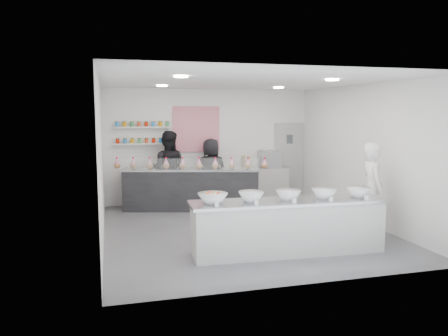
# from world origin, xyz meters

# --- Properties ---
(floor) EXTENTS (6.00, 6.00, 0.00)m
(floor) POSITION_xyz_m (0.00, 0.00, 0.00)
(floor) COLOR #515156
(floor) RESTS_ON ground
(ceiling) EXTENTS (6.00, 6.00, 0.00)m
(ceiling) POSITION_xyz_m (0.00, 0.00, 3.00)
(ceiling) COLOR white
(ceiling) RESTS_ON floor
(back_wall) EXTENTS (5.50, 0.00, 5.50)m
(back_wall) POSITION_xyz_m (0.00, 3.00, 1.50)
(back_wall) COLOR white
(back_wall) RESTS_ON floor
(left_wall) EXTENTS (0.00, 6.00, 6.00)m
(left_wall) POSITION_xyz_m (-2.75, 0.00, 1.50)
(left_wall) COLOR white
(left_wall) RESTS_ON floor
(right_wall) EXTENTS (0.00, 6.00, 6.00)m
(right_wall) POSITION_xyz_m (2.75, 0.00, 1.50)
(right_wall) COLOR white
(right_wall) RESTS_ON floor
(back_door) EXTENTS (0.88, 0.04, 2.10)m
(back_door) POSITION_xyz_m (2.30, 2.97, 1.05)
(back_door) COLOR #A1A09D
(back_door) RESTS_ON floor
(pattern_panel) EXTENTS (1.25, 0.03, 1.20)m
(pattern_panel) POSITION_xyz_m (-0.35, 2.98, 1.95)
(pattern_panel) COLOR red
(pattern_panel) RESTS_ON back_wall
(jar_shelf_lower) EXTENTS (1.45, 0.22, 0.04)m
(jar_shelf_lower) POSITION_xyz_m (-1.75, 2.90, 1.60)
(jar_shelf_lower) COLOR silver
(jar_shelf_lower) RESTS_ON back_wall
(jar_shelf_upper) EXTENTS (1.45, 0.22, 0.04)m
(jar_shelf_upper) POSITION_xyz_m (-1.75, 2.90, 2.02)
(jar_shelf_upper) COLOR silver
(jar_shelf_upper) RESTS_ON back_wall
(preserve_jars) EXTENTS (1.45, 0.10, 0.56)m
(preserve_jars) POSITION_xyz_m (-1.75, 2.88, 1.88)
(preserve_jars) COLOR #C51A00
(preserve_jars) RESTS_ON jar_shelf_lower
(downlight_0) EXTENTS (0.24, 0.24, 0.02)m
(downlight_0) POSITION_xyz_m (-1.40, -1.00, 2.98)
(downlight_0) COLOR white
(downlight_0) RESTS_ON ceiling
(downlight_1) EXTENTS (0.24, 0.24, 0.02)m
(downlight_1) POSITION_xyz_m (1.40, -1.00, 2.98)
(downlight_1) COLOR white
(downlight_1) RESTS_ON ceiling
(downlight_2) EXTENTS (0.24, 0.24, 0.02)m
(downlight_2) POSITION_xyz_m (-1.40, 1.60, 2.98)
(downlight_2) COLOR white
(downlight_2) RESTS_ON ceiling
(downlight_3) EXTENTS (0.24, 0.24, 0.02)m
(downlight_3) POSITION_xyz_m (1.40, 1.60, 2.98)
(downlight_3) COLOR white
(downlight_3) RESTS_ON ceiling
(prep_counter) EXTENTS (3.39, 0.93, 0.91)m
(prep_counter) POSITION_xyz_m (0.30, -1.63, 0.46)
(prep_counter) COLOR #AFAEAA
(prep_counter) RESTS_ON floor
(back_bar) EXTENTS (3.36, 1.46, 1.03)m
(back_bar) POSITION_xyz_m (-0.68, 2.05, 0.51)
(back_bar) COLOR black
(back_bar) RESTS_ON floor
(sneeze_guard) EXTENTS (3.16, 0.87, 0.28)m
(sneeze_guard) POSITION_xyz_m (-0.76, 1.77, 1.17)
(sneeze_guard) COLOR white
(sneeze_guard) RESTS_ON back_bar
(espresso_ledge) EXTENTS (1.24, 0.39, 0.92)m
(espresso_ledge) POSITION_xyz_m (1.55, 2.78, 0.46)
(espresso_ledge) COLOR #AFAEAA
(espresso_ledge) RESTS_ON floor
(espresso_machine) EXTENTS (0.57, 0.39, 0.43)m
(espresso_machine) POSITION_xyz_m (1.64, 2.78, 1.13)
(espresso_machine) COLOR #93969E
(espresso_machine) RESTS_ON espresso_ledge
(cup_stacks) EXTENTS (0.24, 0.24, 0.30)m
(cup_stacks) POSITION_xyz_m (1.00, 2.78, 1.07)
(cup_stacks) COLOR tan
(cup_stacks) RESTS_ON espresso_ledge
(prep_bowls) EXTENTS (3.05, 0.68, 0.17)m
(prep_bowls) POSITION_xyz_m (0.30, -1.63, 1.00)
(prep_bowls) COLOR white
(prep_bowls) RESTS_ON prep_counter
(label_cards) EXTENTS (2.66, 0.04, 0.07)m
(label_cards) POSITION_xyz_m (0.33, -2.16, 0.95)
(label_cards) COLOR white
(label_cards) RESTS_ON prep_counter
(cookie_bags) EXTENTS (3.67, 1.14, 0.28)m
(cookie_bags) POSITION_xyz_m (-0.68, 2.05, 1.17)
(cookie_bags) COLOR pink
(cookie_bags) RESTS_ON back_bar
(woman_prep) EXTENTS (0.57, 0.74, 1.82)m
(woman_prep) POSITION_xyz_m (2.30, -1.05, 0.91)
(woman_prep) COLOR white
(woman_prep) RESTS_ON floor
(staff_left) EXTENTS (1.13, 1.01, 1.93)m
(staff_left) POSITION_xyz_m (-1.16, 2.60, 0.97)
(staff_left) COLOR black
(staff_left) RESTS_ON floor
(staff_right) EXTENTS (0.86, 0.57, 1.73)m
(staff_right) POSITION_xyz_m (-0.04, 2.60, 0.86)
(staff_right) COLOR black
(staff_right) RESTS_ON floor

